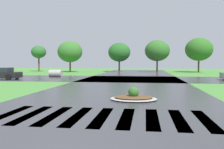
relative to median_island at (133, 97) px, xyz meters
name	(u,v)px	position (x,y,z in m)	size (l,w,h in m)	color
asphalt_roadway	(119,94)	(-0.95, 1.81, -0.14)	(10.82, 80.00, 0.01)	#35353A
asphalt_cross_road	(131,79)	(-0.95, 14.49, -0.14)	(90.00, 9.74, 0.01)	#35353A
crosswalk_stripes	(102,117)	(-0.95, -4.00, -0.14)	(7.65, 3.21, 0.01)	white
median_island	(133,97)	(0.00, 0.00, 0.00)	(2.44, 2.06, 0.68)	#9E9B93
car_silver_hatch	(0,74)	(-15.23, 11.93, 0.47)	(4.48, 2.18, 1.29)	black
drainage_pipe_stack	(56,73)	(-10.68, 16.65, 0.31)	(1.60, 0.93, 0.89)	#9E9B93
background_treeline	(145,51)	(0.52, 30.48, 3.60)	(40.09, 6.77, 6.03)	#4C3823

